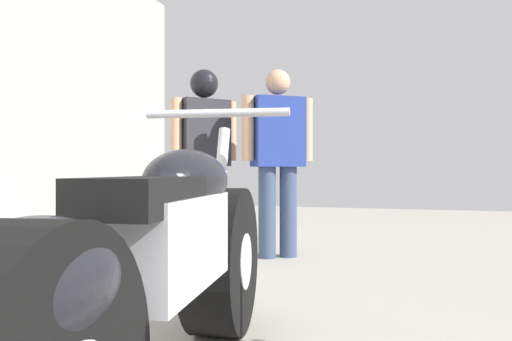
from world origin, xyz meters
TOP-DOWN VIEW (x-y plane):
  - ground_plane at (0.00, 3.22)m, footprint 15.47×15.47m
  - motorcycle_maroon_cruiser at (0.03, 1.82)m, footprint 0.71×2.26m
  - mechanic_in_blue at (-0.40, 4.77)m, footprint 0.60×0.48m
  - mechanic_with_helmet at (-1.12, 4.81)m, footprint 0.53×0.57m

SIDE VIEW (x-z plane):
  - ground_plane at x=0.00m, z-range 0.00..0.00m
  - motorcycle_maroon_cruiser at x=0.03m, z-range -0.09..0.96m
  - mechanic_in_blue at x=-0.40m, z-range 0.11..1.77m
  - mechanic_with_helmet at x=-1.12m, z-range 0.17..1.88m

